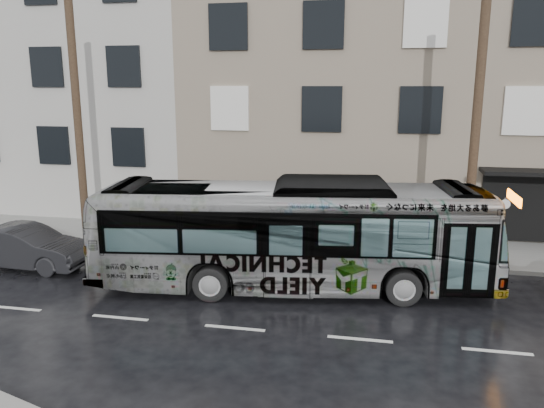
# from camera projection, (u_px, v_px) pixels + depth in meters

# --- Properties ---
(ground) EXTENTS (120.00, 120.00, 0.00)m
(ground) POSITION_uv_depth(u_px,v_px,m) (256.00, 292.00, 16.09)
(ground) COLOR black
(ground) RESTS_ON ground
(sidewalk) EXTENTS (90.00, 3.60, 0.15)m
(sidewalk) POSITION_uv_depth(u_px,v_px,m) (284.00, 243.00, 20.76)
(sidewalk) COLOR gray
(sidewalk) RESTS_ON ground
(building_taupe) EXTENTS (20.00, 12.00, 11.00)m
(building_taupe) POSITION_uv_depth(u_px,v_px,m) (412.00, 98.00, 26.09)
(building_taupe) COLOR gray
(building_taupe) RESTS_ON ground
(building_grey) EXTENTS (26.00, 15.00, 16.00)m
(building_grey) POSITION_uv_depth(u_px,v_px,m) (12.00, 53.00, 31.32)
(building_grey) COLOR #A9A8A0
(building_grey) RESTS_ON ground
(utility_pole_front) EXTENTS (0.30, 0.30, 9.00)m
(utility_pole_front) POSITION_uv_depth(u_px,v_px,m) (475.00, 133.00, 17.00)
(utility_pole_front) COLOR #463423
(utility_pole_front) RESTS_ON sidewalk
(utility_pole_rear) EXTENTS (0.30, 0.30, 9.00)m
(utility_pole_rear) POSITION_uv_depth(u_px,v_px,m) (78.00, 126.00, 19.64)
(utility_pole_rear) COLOR #463423
(utility_pole_rear) RESTS_ON sidewalk
(sign_post) EXTENTS (0.06, 0.06, 2.40)m
(sign_post) POSITION_uv_depth(u_px,v_px,m) (502.00, 233.00, 17.52)
(sign_post) COLOR slate
(sign_post) RESTS_ON sidewalk
(bus) EXTENTS (12.36, 4.44, 3.37)m
(bus) POSITION_uv_depth(u_px,v_px,m) (292.00, 235.00, 16.13)
(bus) COLOR #B2B2B2
(bus) RESTS_ON ground
(dark_sedan) EXTENTS (4.48, 1.68, 1.46)m
(dark_sedan) POSITION_uv_depth(u_px,v_px,m) (25.00, 247.00, 18.11)
(dark_sedan) COLOR black
(dark_sedan) RESTS_ON ground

